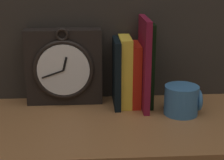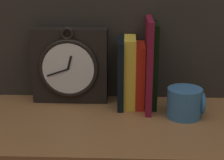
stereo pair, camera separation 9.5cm
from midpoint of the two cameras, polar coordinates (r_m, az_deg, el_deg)
name	(u,v)px [view 1 (the left image)]	position (r m, az deg, el deg)	size (l,w,h in m)	color
clock	(64,67)	(1.10, -9.79, 1.93)	(0.22, 0.07, 0.23)	black
book_slot0_black	(117,73)	(1.07, -1.84, 1.03)	(0.02, 0.12, 0.20)	black
book_slot1_yellow	(125,72)	(1.08, -0.53, 1.27)	(0.03, 0.11, 0.20)	yellow
book_slot2_red	(135,74)	(1.08, 1.02, 0.82)	(0.03, 0.11, 0.18)	red
book_slot3_maroon	(144,63)	(1.05, 2.35, 2.50)	(0.02, 0.15, 0.26)	maroon
book_slot4_black	(149,64)	(1.08, 3.14, 2.39)	(0.02, 0.11, 0.24)	black
mug	(182,100)	(1.04, 8.09, -3.10)	(0.10, 0.09, 0.08)	teal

